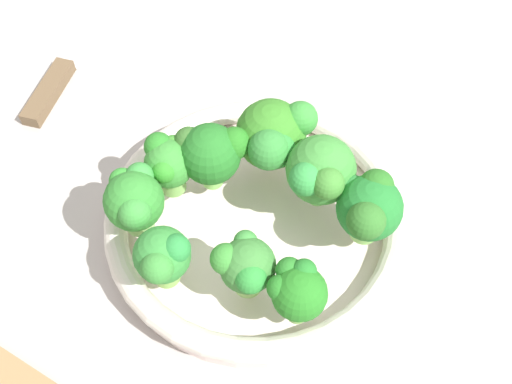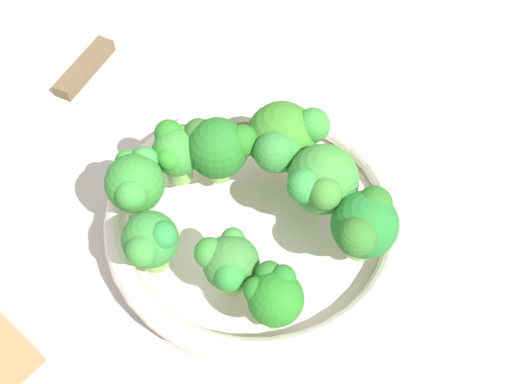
{
  "view_description": "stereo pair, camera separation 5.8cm",
  "coord_description": "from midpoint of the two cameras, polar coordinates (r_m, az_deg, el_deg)",
  "views": [
    {
      "loc": [
        -31.74,
        -14.23,
        54.63
      ],
      "look_at": [
        -0.79,
        -3.92,
        7.14
      ],
      "focal_mm": 44.68,
      "sensor_mm": 36.0,
      "label": 1
    },
    {
      "loc": [
        -29.44,
        -19.51,
        54.63
      ],
      "look_at": [
        -0.79,
        -3.92,
        7.14
      ],
      "focal_mm": 44.68,
      "sensor_mm": 36.0,
      "label": 2
    }
  ],
  "objects": [
    {
      "name": "broccoli_floret_5",
      "position": [
        0.59,
        -0.57,
        3.87
      ],
      "size": [
        5.78,
        6.99,
        7.2
      ],
      "color": "#87CC61",
      "rests_on": "bowl"
    },
    {
      "name": "broccoli_floret_2",
      "position": [
        0.53,
        0.67,
        -6.63
      ],
      "size": [
        5.3,
        5.46,
        6.09
      ],
      "color": "#8BBF5B",
      "rests_on": "bowl"
    },
    {
      "name": "knife",
      "position": [
        0.81,
        -11.18,
        12.76
      ],
      "size": [
        26.69,
        3.74,
        1.5
      ],
      "color": "silver",
      "rests_on": "ground_plane"
    },
    {
      "name": "broccoli_floret_3",
      "position": [
        0.54,
        -6.39,
        -4.69
      ],
      "size": [
        5.46,
        5.19,
        6.51
      ],
      "color": "#89BE57",
      "rests_on": "bowl"
    },
    {
      "name": "broccoli_floret_4",
      "position": [
        0.51,
        4.88,
        -9.46
      ],
      "size": [
        4.74,
        4.93,
        6.38
      ],
      "color": "#93C566",
      "rests_on": "bowl"
    },
    {
      "name": "broccoli_floret_0",
      "position": [
        0.6,
        5.21,
        4.46
      ],
      "size": [
        8.04,
        7.46,
        7.44
      ],
      "color": "#8ACD61",
      "rests_on": "bowl"
    },
    {
      "name": "broccoli_floret_7",
      "position": [
        0.57,
        -7.98,
        0.63
      ],
      "size": [
        6.48,
        5.66,
        6.71
      ],
      "color": "#9AD274",
      "rests_on": "bowl"
    },
    {
      "name": "broccoli_floret_8",
      "position": [
        0.6,
        -4.47,
        3.52
      ],
      "size": [
        5.01,
        4.93,
        6.17
      ],
      "color": "#79B356",
      "rests_on": "bowl"
    },
    {
      "name": "bowl",
      "position": [
        0.62,
        2.66,
        -2.84
      ],
      "size": [
        29.08,
        29.08,
        4.14
      ],
      "color": "silver",
      "rests_on": "ground_plane"
    },
    {
      "name": "ground_plane",
      "position": [
        0.66,
        -0.17,
        -2.47
      ],
      "size": [
        130.0,
        130.0,
        2.5
      ],
      "primitive_type": "cube",
      "color": "#AEA7A3"
    },
    {
      "name": "broccoli_floret_1",
      "position": [
        0.55,
        12.47,
        -3.23
      ],
      "size": [
        6.82,
        6.06,
        7.12
      ],
      "color": "#94D36A",
      "rests_on": "bowl"
    },
    {
      "name": "broccoli_floret_6",
      "position": [
        0.57,
        8.81,
        0.76
      ],
      "size": [
        6.9,
        6.4,
        7.81
      ],
      "color": "#82C264",
      "rests_on": "bowl"
    }
  ]
}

